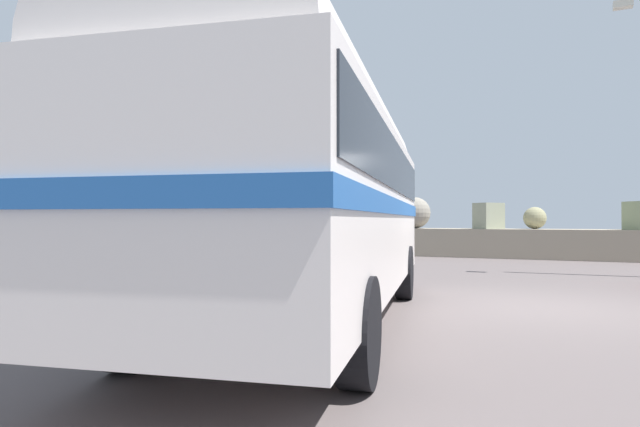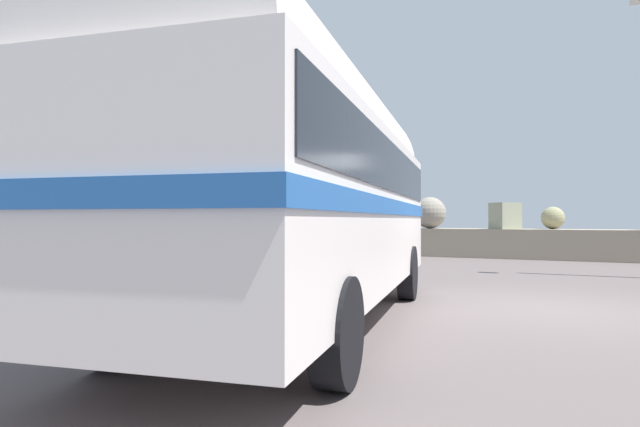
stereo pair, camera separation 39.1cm
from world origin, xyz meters
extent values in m
cube|color=#5A504F|center=(0.00, 0.00, 0.01)|extent=(32.00, 26.00, 0.02)
cube|color=gray|center=(0.00, 11.80, 0.55)|extent=(31.36, 1.80, 1.10)
cube|color=gray|center=(-13.36, 12.01, 1.61)|extent=(1.32, 1.25, 1.03)
sphere|color=gray|center=(-11.07, 11.70, 1.59)|extent=(0.98, 0.98, 0.98)
cube|color=gray|center=(-7.83, 12.10, 1.62)|extent=(1.43, 1.42, 1.03)
sphere|color=gray|center=(-4.93, 11.39, 1.72)|extent=(1.24, 1.24, 1.24)
cube|color=gray|center=(-2.12, 11.54, 1.59)|extent=(1.16, 1.21, 0.99)
sphere|color=gray|center=(-0.51, 12.07, 1.52)|extent=(0.83, 0.83, 0.83)
cylinder|color=black|center=(-4.51, -0.45, 0.50)|extent=(0.45, 1.00, 0.96)
cylinder|color=black|center=(-2.34, -0.05, 0.50)|extent=(0.45, 1.00, 0.96)
cylinder|color=black|center=(-3.56, -5.57, 0.50)|extent=(0.45, 1.00, 0.96)
cylinder|color=black|center=(-1.39, -5.17, 0.50)|extent=(0.45, 1.00, 0.96)
cube|color=silver|center=(-2.95, -2.81, 1.57)|extent=(3.90, 8.70, 2.10)
cylinder|color=silver|center=(-2.95, -2.81, 2.62)|extent=(3.64, 8.33, 2.20)
cube|color=#22569D|center=(-2.95, -2.81, 1.63)|extent=(3.96, 8.79, 0.20)
cube|color=black|center=(-2.95, -2.81, 2.15)|extent=(3.87, 8.37, 0.64)
cube|color=silver|center=(-3.73, 1.39, 0.70)|extent=(2.27, 0.58, 0.28)
cube|color=beige|center=(1.75, 5.71, 6.85)|extent=(0.44, 0.24, 0.18)
camera|label=1|loc=(0.14, -9.44, 1.46)|focal=29.73mm
camera|label=2|loc=(0.49, -9.27, 1.46)|focal=29.73mm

